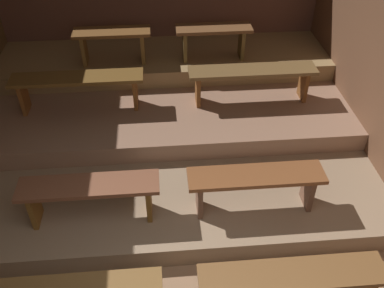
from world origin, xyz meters
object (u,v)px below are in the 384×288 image
object	(u,v)px
bench_middle_left	(78,83)
bench_middle_right	(252,76)
bench_lower_right	(255,182)
bench_upper_right	(214,35)
bench_lower_left	(90,192)
bench_upper_left	(112,39)
bench_floor_right	(292,280)

from	to	relation	value
bench_middle_left	bench_middle_right	size ratio (longest dim) A/B	1.00
bench_lower_right	bench_upper_right	distance (m)	2.54
bench_middle_left	bench_upper_right	xyz separation A→B (m)	(1.83, 0.79, 0.22)
bench_middle_right	bench_middle_left	bearing A→B (deg)	180.00
bench_lower_left	bench_upper_right	size ratio (longest dim) A/B	1.32
bench_lower_left	bench_middle_right	xyz separation A→B (m)	(1.96, 1.71, 0.26)
bench_lower_left	bench_middle_right	bearing A→B (deg)	41.00
bench_upper_left	bench_upper_right	distance (m)	1.41
bench_floor_right	bench_upper_left	world-z (taller)	bench_upper_left
bench_floor_right	bench_upper_left	xyz separation A→B (m)	(-1.69, 3.50, 0.71)
bench_lower_left	bench_middle_left	xyz separation A→B (m)	(-0.28, 1.71, 0.26)
bench_middle_right	bench_upper_left	world-z (taller)	bench_upper_left
bench_middle_left	bench_upper_left	world-z (taller)	bench_upper_left
bench_floor_right	bench_lower_right	distance (m)	1.04
bench_upper_left	bench_upper_right	size ratio (longest dim) A/B	1.00
bench_lower_left	bench_lower_right	size ratio (longest dim) A/B	1.00
bench_floor_right	bench_middle_right	bearing A→B (deg)	87.01
bench_floor_right	bench_upper_right	size ratio (longest dim) A/B	1.56
bench_middle_right	bench_upper_right	xyz separation A→B (m)	(-0.41, 0.79, 0.22)
bench_middle_left	bench_middle_right	distance (m)	2.24
bench_floor_right	bench_middle_left	distance (m)	3.47
bench_floor_right	bench_middle_right	world-z (taller)	bench_middle_right
bench_middle_left	bench_upper_left	bearing A→B (deg)	62.25
bench_lower_right	bench_middle_right	bearing A→B (deg)	80.63
bench_floor_right	bench_lower_left	world-z (taller)	bench_lower_left
bench_lower_right	bench_middle_right	world-z (taller)	bench_middle_right
bench_lower_left	bench_lower_right	xyz separation A→B (m)	(1.68, 0.00, 0.00)
bench_floor_right	bench_lower_left	xyz separation A→B (m)	(-1.82, 1.01, 0.24)
bench_floor_right	bench_middle_left	size ratio (longest dim) A/B	0.99
bench_floor_right	bench_upper_right	world-z (taller)	bench_upper_right
bench_middle_right	bench_upper_left	xyz separation A→B (m)	(-1.83, 0.79, 0.22)
bench_middle_left	bench_lower_left	bearing A→B (deg)	-80.63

